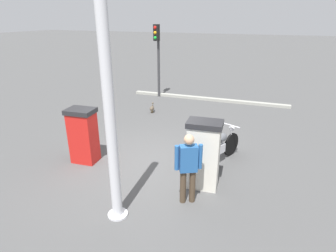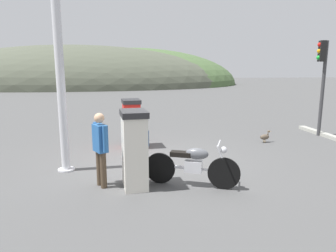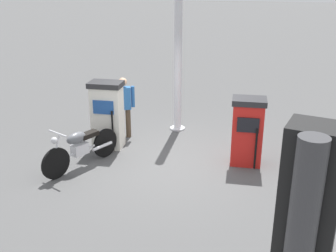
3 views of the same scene
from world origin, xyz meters
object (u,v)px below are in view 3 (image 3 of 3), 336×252
fuel_pump_near (107,115)px  attendant_person (124,104)px  motorcycle_near_pump (80,147)px  fuel_pump_far (247,131)px  canopy_support_pole (178,52)px

fuel_pump_near → attendant_person: fuel_pump_near is taller
fuel_pump_near → attendant_person: size_ratio=1.04×
fuel_pump_near → motorcycle_near_pump: (1.20, -0.10, -0.34)m
fuel_pump_far → canopy_support_pole: canopy_support_pole is taller
motorcycle_near_pump → attendant_person: size_ratio=1.22×
canopy_support_pole → fuel_pump_near: bearing=-38.3°
motorcycle_near_pump → attendant_person: 1.96m
fuel_pump_far → attendant_person: bearing=-102.4°
fuel_pump_near → fuel_pump_far: (0.00, 3.29, -0.06)m
fuel_pump_near → canopy_support_pole: 2.44m
attendant_person → canopy_support_pole: (-0.94, 1.16, 1.19)m
fuel_pump_far → canopy_support_pole: 2.90m
attendant_person → fuel_pump_near: bearing=-11.0°
fuel_pump_far → motorcycle_near_pump: (1.20, -3.40, -0.28)m
fuel_pump_near → fuel_pump_far: bearing=90.0°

